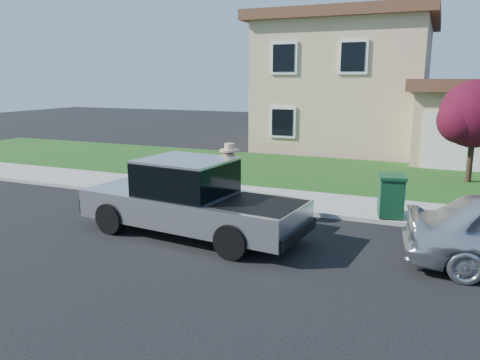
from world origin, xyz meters
name	(u,v)px	position (x,y,z in m)	size (l,w,h in m)	color
ground	(207,240)	(0.00, 0.00, 0.00)	(80.00, 80.00, 0.00)	black
curb	(286,210)	(1.00, 2.90, 0.06)	(40.00, 0.20, 0.12)	gray
sidewalk	(297,201)	(1.00, 4.00, 0.07)	(40.00, 2.00, 0.15)	gray
lawn	(329,174)	(1.00, 8.50, 0.05)	(40.00, 7.00, 0.10)	#1C3E11
house	(371,88)	(1.31, 16.38, 3.17)	(14.00, 11.30, 6.85)	tan
pickup_truck	(191,200)	(-0.53, 0.22, 0.85)	(5.72, 2.47, 1.83)	black
woman	(230,186)	(-0.07, 1.46, 0.98)	(0.81, 0.68, 2.07)	#E1947B
ornamental_tree	(476,117)	(5.88, 8.82, 2.36)	(2.58, 2.33, 3.54)	black
trash_bin	(391,195)	(3.74, 3.19, 0.70)	(0.80, 0.88, 1.08)	#103C21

